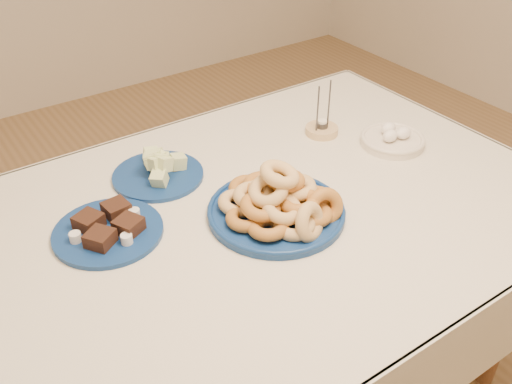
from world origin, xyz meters
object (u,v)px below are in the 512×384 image
Objects in this scene: dining_table at (245,247)px; candle_holder at (322,129)px; melon_plate at (158,169)px; donut_platter at (279,203)px; brownie_plate at (108,229)px; egg_bowl at (393,139)px.

dining_table is 9.94× the size of candle_holder.
candle_holder is at bearing -7.17° from melon_plate.
donut_platter reaches higher than dining_table.
melon_plate reaches higher than brownie_plate.
egg_bowl is (0.50, 0.09, -0.02)m from donut_platter.
brownie_plate is at bearing -173.07° from candle_holder.
brownie_plate is at bearing 174.42° from egg_bowl.
candle_holder reaches higher than dining_table.
melon_plate is 0.71m from egg_bowl.
candle_holder reaches higher than donut_platter.
candle_holder is at bearing 126.34° from egg_bowl.
donut_platter is at bearing -143.83° from candle_holder.
brownie_plate reaches higher than dining_table.
donut_platter reaches higher than brownie_plate.
melon_plate is at bearing 159.83° from egg_bowl.
brownie_plate is (-0.38, 0.18, -0.03)m from donut_platter.
donut_platter is at bearing -63.60° from melon_plate.
brownie_plate is at bearing 158.31° from dining_table.
candle_holder is at bearing 26.39° from dining_table.
donut_platter is 0.46m from candle_holder.
egg_bowl is at bearing -53.66° from candle_holder.
donut_platter is 0.38m from melon_plate.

